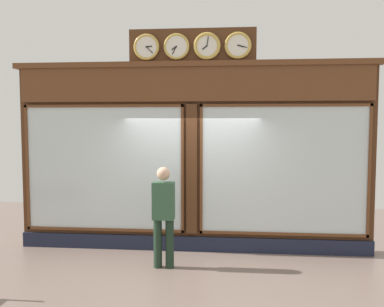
{
  "coord_description": "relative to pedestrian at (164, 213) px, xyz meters",
  "views": [
    {
      "loc": [
        -0.7,
        7.53,
        2.41
      ],
      "look_at": [
        0.0,
        0.0,
        1.85
      ],
      "focal_mm": 38.2,
      "sensor_mm": 36.0,
      "label": 1
    }
  ],
  "objects": [
    {
      "name": "pedestrian",
      "position": [
        0.0,
        0.0,
        0.0
      ],
      "size": [
        0.36,
        0.22,
        1.69
      ],
      "color": "#1C2F21",
      "rests_on": "ground_plane"
    },
    {
      "name": "shop_facade",
      "position": [
        -0.39,
        -1.06,
        0.88
      ],
      "size": [
        6.75,
        0.42,
        4.13
      ],
      "color": "#4C2B16",
      "rests_on": "ground_plane"
    }
  ]
}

